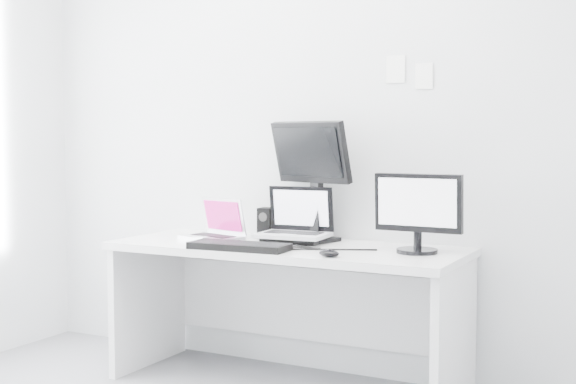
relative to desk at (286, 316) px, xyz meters
The scene contains 11 objects.
back_wall 1.05m from the desk, 90.00° to the left, with size 3.60×3.60×0.00m, color silver.
desk is the anchor object (origin of this frame).
macbook 0.66m from the desk, behind, with size 0.31×0.23×0.23m, color silver.
speaker 0.57m from the desk, 135.18° to the left, with size 0.08×0.08×0.16m, color black.
dell_laptop 0.52m from the desk, 95.89° to the left, with size 0.35×0.28×0.30m, color silver.
rear_monitor 0.72m from the desk, 75.99° to the left, with size 0.47×0.17×0.64m, color black.
samsung_monitor 0.88m from the desk, ahead, with size 0.42×0.19×0.39m, color black.
keyboard 0.47m from the desk, 116.61° to the right, with size 0.49×0.18×0.03m, color black.
mouse 0.59m from the desk, 36.76° to the right, with size 0.10×0.07×0.03m, color black.
wall_note_0 1.38m from the desk, 37.40° to the left, with size 0.10×0.00×0.14m, color white.
wall_note_1 1.40m from the desk, 29.83° to the left, with size 0.09×0.00×0.13m, color white.
Camera 1 is at (1.82, -2.23, 1.27)m, focal length 48.81 mm.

